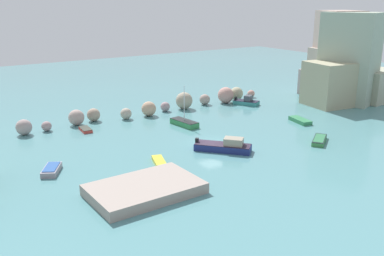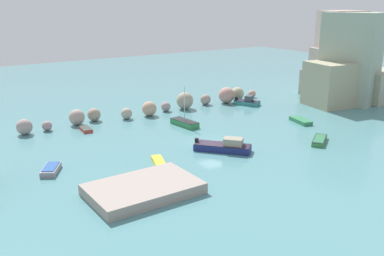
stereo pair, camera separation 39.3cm
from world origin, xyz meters
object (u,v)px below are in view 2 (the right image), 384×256
at_px(moored_boat_5, 301,121).
at_px(moored_boat_7, 86,129).
at_px(stone_dock, 143,189).
at_px(moored_boat_8, 116,184).
at_px(moored_boat_2, 319,140).
at_px(moored_boat_1, 51,169).
at_px(moored_boat_4, 247,102).
at_px(moored_boat_6, 158,161).
at_px(moored_boat_0, 224,146).
at_px(moored_boat_3, 185,123).

bearing_deg(moored_boat_5, moored_boat_7, -103.21).
height_order(stone_dock, moored_boat_8, stone_dock).
height_order(moored_boat_2, moored_boat_8, moored_boat_2).
height_order(moored_boat_7, moored_boat_8, moored_boat_8).
xyz_separation_m(moored_boat_1, moored_boat_4, (35.47, 11.34, 0.20)).
height_order(moored_boat_5, moored_boat_6, moored_boat_5).
bearing_deg(moored_boat_0, stone_dock, -109.81).
distance_m(moored_boat_7, moored_boat_8, 19.17).
distance_m(moored_boat_0, moored_boat_4, 23.24).
bearing_deg(moored_boat_3, moored_boat_1, -78.69).
distance_m(stone_dock, moored_boat_6, 7.58).
distance_m(moored_boat_2, moored_boat_3, 18.14).
xyz_separation_m(moored_boat_5, moored_boat_8, (-30.77, -5.92, -0.01)).
distance_m(moored_boat_1, moored_boat_3, 21.30).
xyz_separation_m(moored_boat_4, moored_boat_5, (-0.61, -12.35, -0.24)).
bearing_deg(moored_boat_8, moored_boat_7, -129.50).
xyz_separation_m(moored_boat_3, moored_boat_6, (-9.92, -10.47, -0.21)).
bearing_deg(moored_boat_2, moored_boat_7, 103.31).
relative_size(stone_dock, moored_boat_4, 2.20).
bearing_deg(moored_boat_8, moored_boat_6, 178.88).
bearing_deg(stone_dock, moored_boat_2, 2.65).
distance_m(moored_boat_0, moored_boat_2, 12.23).
xyz_separation_m(moored_boat_7, moored_boat_8, (-3.87, -18.78, 0.05)).
xyz_separation_m(moored_boat_3, moored_boat_5, (14.63, -7.68, -0.15)).
distance_m(moored_boat_2, moored_boat_6, 20.37).
relative_size(moored_boat_2, moored_boat_3, 0.75).
bearing_deg(moored_boat_3, moored_boat_0, -15.39).
distance_m(moored_boat_1, moored_boat_8, 8.05).
bearing_deg(moored_boat_7, moored_boat_0, 37.00).
xyz_separation_m(stone_dock, moored_boat_7, (2.44, 21.51, -0.28)).
xyz_separation_m(moored_boat_0, moored_boat_7, (-10.59, 16.44, -0.37)).
bearing_deg(moored_boat_0, moored_boat_3, 130.45).
distance_m(moored_boat_6, moored_boat_8, 6.96).
distance_m(stone_dock, moored_boat_1, 11.13).
height_order(stone_dock, moored_boat_1, stone_dock).
relative_size(stone_dock, moored_boat_2, 2.32).
relative_size(moored_boat_1, moored_boat_7, 1.30).
relative_size(moored_boat_6, moored_boat_7, 1.22).
bearing_deg(moored_boat_5, moored_boat_4, -170.49).
xyz_separation_m(moored_boat_0, moored_boat_8, (-14.46, -2.34, -0.32)).
bearing_deg(stone_dock, moored_boat_3, 48.00).
bearing_deg(moored_boat_7, moored_boat_3, 71.32).
bearing_deg(stone_dock, moored_boat_5, 16.43).
bearing_deg(moored_boat_2, moored_boat_5, 23.68).
height_order(moored_boat_2, moored_boat_6, moored_boat_2).
bearing_deg(moored_boat_5, moored_boat_8, -66.77).
height_order(moored_boat_1, moored_boat_7, moored_boat_1).
relative_size(moored_boat_0, moored_boat_3, 1.10).
bearing_deg(moored_boat_7, moored_boat_5, 68.66).
distance_m(moored_boat_0, moored_boat_5, 16.70).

